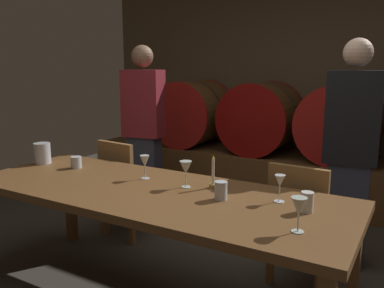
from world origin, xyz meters
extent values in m
cube|color=brown|center=(0.00, 2.94, 1.43)|extent=(5.72, 0.24, 2.87)
cube|color=brown|center=(0.00, 2.39, 0.25)|extent=(5.14, 0.90, 0.51)
cylinder|color=brown|center=(-1.38, 2.39, 0.92)|extent=(0.82, 0.74, 0.82)
cylinder|color=#B21C16|center=(-1.38, 2.00, 0.92)|extent=(0.83, 0.03, 0.83)
cylinder|color=#B21C16|center=(-1.38, 2.77, 0.92)|extent=(0.83, 0.03, 0.83)
cylinder|color=#2D2D33|center=(-1.38, 2.39, 0.92)|extent=(0.82, 0.04, 0.82)
cylinder|color=brown|center=(-0.45, 2.39, 0.92)|extent=(0.82, 0.74, 0.82)
cylinder|color=maroon|center=(-0.45, 2.00, 0.92)|extent=(0.83, 0.03, 0.83)
cylinder|color=maroon|center=(-0.45, 2.77, 0.92)|extent=(0.83, 0.03, 0.83)
cylinder|color=#2D2D33|center=(-0.45, 2.39, 0.92)|extent=(0.82, 0.04, 0.82)
cylinder|color=#513319|center=(0.44, 2.39, 0.92)|extent=(0.82, 0.74, 0.82)
cylinder|color=#B21C16|center=(0.44, 2.00, 0.92)|extent=(0.83, 0.03, 0.83)
cylinder|color=#B21C16|center=(0.44, 2.77, 0.92)|extent=(0.83, 0.03, 0.83)
cylinder|color=#2D2D33|center=(0.44, 2.39, 0.92)|extent=(0.82, 0.04, 0.82)
cube|color=brown|center=(-0.23, -0.13, 0.73)|extent=(2.48, 0.92, 0.05)
cube|color=brown|center=(-1.40, 0.27, 0.35)|extent=(0.07, 0.07, 0.71)
cube|color=brown|center=(0.93, 0.27, 0.35)|extent=(0.07, 0.07, 0.71)
cube|color=olive|center=(-1.03, 0.65, 0.44)|extent=(0.44, 0.44, 0.04)
cube|color=olive|center=(-1.05, 0.47, 0.67)|extent=(0.40, 0.08, 0.42)
cube|color=olive|center=(-0.84, 0.80, 0.21)|extent=(0.05, 0.05, 0.42)
cube|color=olive|center=(-1.18, 0.83, 0.21)|extent=(0.05, 0.05, 0.42)
cube|color=olive|center=(-0.88, 0.46, 0.21)|extent=(0.05, 0.05, 0.42)
cube|color=olive|center=(-1.22, 0.50, 0.21)|extent=(0.05, 0.05, 0.42)
cube|color=olive|center=(0.54, 0.61, 0.44)|extent=(0.42, 0.42, 0.04)
cube|color=olive|center=(0.53, 0.43, 0.67)|extent=(0.40, 0.06, 0.42)
cube|color=olive|center=(0.72, 0.77, 0.21)|extent=(0.05, 0.05, 0.42)
cube|color=olive|center=(0.38, 0.78, 0.21)|extent=(0.05, 0.05, 0.42)
cube|color=olive|center=(0.70, 0.43, 0.21)|extent=(0.05, 0.05, 0.42)
cube|color=olive|center=(0.36, 0.44, 0.21)|extent=(0.05, 0.05, 0.42)
cube|color=#33384C|center=(-1.20, 1.08, 0.41)|extent=(0.33, 0.26, 0.83)
cube|color=maroon|center=(-1.20, 1.08, 1.15)|extent=(0.42, 0.31, 0.65)
sphere|color=#8C664C|center=(-1.20, 1.08, 1.61)|extent=(0.21, 0.21, 0.21)
cube|color=#33384C|center=(0.75, 1.04, 0.40)|extent=(0.32, 0.22, 0.81)
cube|color=black|center=(0.75, 1.04, 1.15)|extent=(0.40, 0.27, 0.68)
sphere|color=beige|center=(0.75, 1.04, 1.61)|extent=(0.21, 0.21, 0.21)
cylinder|color=olive|center=(0.09, 0.09, 0.77)|extent=(0.05, 0.05, 0.02)
cylinder|color=#EDE5CC|center=(0.09, 0.09, 0.87)|extent=(0.02, 0.02, 0.17)
cone|color=yellow|center=(0.09, 0.09, 0.96)|extent=(0.01, 0.01, 0.02)
cylinder|color=silver|center=(-1.38, -0.01, 0.84)|extent=(0.13, 0.13, 0.16)
cylinder|color=silver|center=(-0.41, 0.04, 0.76)|extent=(0.06, 0.06, 0.00)
cylinder|color=silver|center=(-0.41, 0.04, 0.80)|extent=(0.01, 0.01, 0.08)
cone|color=silver|center=(-0.41, 0.04, 0.88)|extent=(0.06, 0.06, 0.08)
cylinder|color=silver|center=(-0.07, 0.01, 0.76)|extent=(0.06, 0.06, 0.00)
cylinder|color=silver|center=(-0.07, 0.01, 0.80)|extent=(0.01, 0.01, 0.08)
cone|color=silver|center=(-0.07, 0.01, 0.89)|extent=(0.08, 0.08, 0.08)
cylinder|color=white|center=(0.53, 0.04, 0.76)|extent=(0.06, 0.06, 0.00)
cylinder|color=white|center=(0.53, 0.04, 0.80)|extent=(0.01, 0.01, 0.09)
cone|color=white|center=(0.53, 0.04, 0.88)|extent=(0.06, 0.06, 0.07)
cylinder|color=silver|center=(0.74, -0.33, 0.76)|extent=(0.06, 0.06, 0.00)
cylinder|color=silver|center=(0.74, -0.33, 0.80)|extent=(0.01, 0.01, 0.08)
cone|color=silver|center=(0.74, -0.33, 0.88)|extent=(0.08, 0.08, 0.09)
cylinder|color=silver|center=(-1.04, 0.02, 0.80)|extent=(0.08, 0.08, 0.09)
cylinder|color=silver|center=(0.23, -0.09, 0.81)|extent=(0.07, 0.07, 0.11)
cylinder|color=white|center=(0.71, -0.04, 0.81)|extent=(0.07, 0.07, 0.11)
camera|label=1|loc=(1.20, -2.09, 1.52)|focal=37.64mm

